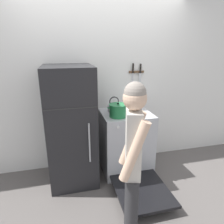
# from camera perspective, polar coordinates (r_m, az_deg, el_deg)

# --- Properties ---
(ground_plane) EXTENTS (14.00, 14.00, 0.00)m
(ground_plane) POSITION_cam_1_polar(r_m,az_deg,el_deg) (3.48, -2.74, -13.56)
(ground_plane) COLOR #5B5654
(wall_back) EXTENTS (10.00, 0.06, 2.55)m
(wall_back) POSITION_cam_1_polar(r_m,az_deg,el_deg) (3.05, -3.21, 7.68)
(wall_back) COLOR silver
(wall_back) RESTS_ON ground_plane
(refrigerator) EXTENTS (0.62, 0.73, 1.61)m
(refrigerator) POSITION_cam_1_polar(r_m,az_deg,el_deg) (2.76, -11.57, -4.01)
(refrigerator) COLOR black
(refrigerator) RESTS_ON ground_plane
(stove_range) EXTENTS (0.71, 1.37, 0.92)m
(stove_range) POSITION_cam_1_polar(r_m,az_deg,el_deg) (3.02, 4.13, -8.84)
(stove_range) COLOR silver
(stove_range) RESTS_ON ground_plane
(dutch_oven_pot) EXTENTS (0.29, 0.25, 0.20)m
(dutch_oven_pot) POSITION_cam_1_polar(r_m,az_deg,el_deg) (2.69, 1.74, 0.46)
(dutch_oven_pot) COLOR #237A42
(dutch_oven_pot) RESTS_ON stove_range
(tea_kettle) EXTENTS (0.23, 0.19, 0.22)m
(tea_kettle) POSITION_cam_1_polar(r_m,az_deg,el_deg) (2.94, 0.64, 1.42)
(tea_kettle) COLOR silver
(tea_kettle) RESTS_ON stove_range
(utensil_jar) EXTENTS (0.07, 0.07, 0.26)m
(utensil_jar) POSITION_cam_1_polar(r_m,az_deg,el_deg) (3.04, 6.55, 1.96)
(utensil_jar) COLOR #B7BABF
(utensil_jar) RESTS_ON stove_range
(person) EXTENTS (0.31, 0.37, 1.58)m
(person) POSITION_cam_1_polar(r_m,az_deg,el_deg) (1.73, 5.90, -14.01)
(person) COLOR #2D2D30
(person) RESTS_ON ground_plane
(wall_knife_strip) EXTENTS (0.24, 0.03, 0.29)m
(wall_knife_strip) POSITION_cam_1_polar(r_m,az_deg,el_deg) (3.12, 7.04, 11.51)
(wall_knife_strip) COLOR brown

